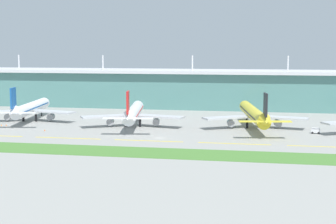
{
  "coord_description": "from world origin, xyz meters",
  "views": [
    {
      "loc": [
        40.24,
        -201.89,
        37.01
      ],
      "look_at": [
        -1.83,
        29.69,
        7.0
      ],
      "focal_mm": 54.26,
      "sensor_mm": 36.0,
      "label": 1
    }
  ],
  "objects_px": {
    "airliner_near_middle": "(133,113)",
    "airliner_far_middle": "(254,114)",
    "airliner_nearest": "(30,108)",
    "safety_cone_left_wingtip": "(6,125)",
    "safety_cone_nose_front": "(45,130)",
    "safety_cone_right_wingtip": "(2,125)",
    "baggage_cart": "(316,131)"
  },
  "relations": [
    {
      "from": "safety_cone_right_wingtip",
      "to": "airliner_far_middle",
      "type": "bearing_deg",
      "value": 7.37
    },
    {
      "from": "safety_cone_left_wingtip",
      "to": "baggage_cart",
      "type": "bearing_deg",
      "value": 1.17
    },
    {
      "from": "airliner_far_middle",
      "to": "safety_cone_left_wingtip",
      "type": "height_order",
      "value": "airliner_far_middle"
    },
    {
      "from": "airliner_far_middle",
      "to": "airliner_nearest",
      "type": "bearing_deg",
      "value": 179.07
    },
    {
      "from": "airliner_near_middle",
      "to": "safety_cone_right_wingtip",
      "type": "xyz_separation_m",
      "value": [
        -62.31,
        -9.49,
        -6.1
      ]
    },
    {
      "from": "airliner_nearest",
      "to": "airliner_far_middle",
      "type": "xyz_separation_m",
      "value": [
        111.47,
        -1.81,
        0.01
      ]
    },
    {
      "from": "airliner_nearest",
      "to": "airliner_near_middle",
      "type": "bearing_deg",
      "value": -7.78
    },
    {
      "from": "airliner_nearest",
      "to": "baggage_cart",
      "type": "bearing_deg",
      "value": -5.54
    },
    {
      "from": "airliner_near_middle",
      "to": "baggage_cart",
      "type": "xyz_separation_m",
      "value": [
        82.52,
        -5.81,
        -5.18
      ]
    },
    {
      "from": "airliner_far_middle",
      "to": "safety_cone_nose_front",
      "type": "xyz_separation_m",
      "value": [
        -91.65,
        -25.89,
        -6.11
      ]
    },
    {
      "from": "airliner_near_middle",
      "to": "safety_cone_nose_front",
      "type": "xyz_separation_m",
      "value": [
        -35.76,
        -20.1,
        -6.1
      ]
    },
    {
      "from": "airliner_far_middle",
      "to": "safety_cone_left_wingtip",
      "type": "distance_m",
      "value": 117.26
    },
    {
      "from": "airliner_near_middle",
      "to": "safety_cone_right_wingtip",
      "type": "height_order",
      "value": "airliner_near_middle"
    },
    {
      "from": "safety_cone_nose_front",
      "to": "airliner_near_middle",
      "type": "bearing_deg",
      "value": 29.34
    },
    {
      "from": "airliner_nearest",
      "to": "safety_cone_left_wingtip",
      "type": "distance_m",
      "value": 18.06
    },
    {
      "from": "airliner_far_middle",
      "to": "baggage_cart",
      "type": "xyz_separation_m",
      "value": [
        26.63,
        -11.6,
        -5.19
      ]
    },
    {
      "from": "airliner_near_middle",
      "to": "airliner_far_middle",
      "type": "relative_size",
      "value": 0.87
    },
    {
      "from": "baggage_cart",
      "to": "safety_cone_nose_front",
      "type": "height_order",
      "value": "baggage_cart"
    },
    {
      "from": "baggage_cart",
      "to": "safety_cone_nose_front",
      "type": "xyz_separation_m",
      "value": [
        -118.28,
        -14.29,
        -0.91
      ]
    },
    {
      "from": "airliner_near_middle",
      "to": "airliner_far_middle",
      "type": "height_order",
      "value": "same"
    },
    {
      "from": "airliner_nearest",
      "to": "safety_cone_nose_front",
      "type": "bearing_deg",
      "value": -54.4
    },
    {
      "from": "airliner_far_middle",
      "to": "safety_cone_left_wingtip",
      "type": "bearing_deg",
      "value": -172.88
    },
    {
      "from": "airliner_far_middle",
      "to": "safety_cone_right_wingtip",
      "type": "relative_size",
      "value": 100.0
    },
    {
      "from": "airliner_nearest",
      "to": "baggage_cart",
      "type": "distance_m",
      "value": 138.85
    },
    {
      "from": "safety_cone_nose_front",
      "to": "airliner_nearest",
      "type": "bearing_deg",
      "value": 125.6
    },
    {
      "from": "safety_cone_nose_front",
      "to": "safety_cone_right_wingtip",
      "type": "xyz_separation_m",
      "value": [
        -26.54,
        10.61,
        0.0
      ]
    },
    {
      "from": "baggage_cart",
      "to": "safety_cone_right_wingtip",
      "type": "relative_size",
      "value": 5.47
    },
    {
      "from": "airliner_nearest",
      "to": "safety_cone_left_wingtip",
      "type": "relative_size",
      "value": 83.79
    },
    {
      "from": "baggage_cart",
      "to": "safety_cone_right_wingtip",
      "type": "bearing_deg",
      "value": -178.54
    },
    {
      "from": "safety_cone_left_wingtip",
      "to": "airliner_nearest",
      "type": "bearing_deg",
      "value": 73.86
    },
    {
      "from": "safety_cone_left_wingtip",
      "to": "airliner_near_middle",
      "type": "bearing_deg",
      "value": 8.24
    },
    {
      "from": "airliner_nearest",
      "to": "baggage_cart",
      "type": "height_order",
      "value": "airliner_nearest"
    }
  ]
}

